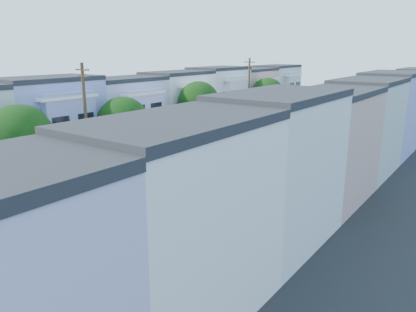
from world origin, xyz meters
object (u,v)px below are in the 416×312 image
at_px(tree_d, 198,102).
at_px(tree_far_r, 350,113).
at_px(tree_c, 123,123).
at_px(parked_right_d, 333,138).
at_px(parked_left_d, 188,152).
at_px(motorcycle, 21,305).
at_px(parked_right_a, 75,265).
at_px(parked_right_c, 298,155).
at_px(utility_pole_far, 249,97).
at_px(tree_b, 19,138).
at_px(utility_pole_near, 86,125).
at_px(parked_left_c, 102,181).
at_px(parked_right_b, 151,228).
at_px(tree_e, 267,95).
at_px(lead_sedan, 289,145).
at_px(fedex_truck, 251,154).

xyz_separation_m(tree_d, tree_far_r, (13.20, 11.50, -1.39)).
bearing_deg(tree_c, parked_right_d, 64.51).
height_order(tree_far_r, parked_left_d, tree_far_r).
bearing_deg(motorcycle, parked_right_a, 109.32).
xyz_separation_m(tree_c, parked_right_c, (11.20, 13.18, -4.03)).
xyz_separation_m(parked_left_d, motorcycle, (10.38, -24.41, -0.31)).
height_order(utility_pole_far, parked_right_c, utility_pole_far).
xyz_separation_m(tree_b, parked_right_a, (11.20, -3.97, -4.40)).
distance_m(tree_b, utility_pole_near, 5.75).
distance_m(parked_left_c, parked_right_d, 29.04).
relative_size(parked_right_b, parked_right_d, 1.05).
height_order(tree_e, lead_sedan, tree_e).
xyz_separation_m(tree_e, parked_right_a, (11.20, -40.74, -4.30)).
bearing_deg(parked_left_d, parked_left_c, -86.44).
bearing_deg(parked_left_c, fedex_truck, 53.42).
bearing_deg(lead_sedan, tree_b, -101.54).
bearing_deg(parked_right_d, fedex_truck, -96.37).
bearing_deg(motorcycle, parked_left_c, 137.73).
distance_m(parked_left_c, motorcycle, 16.67).
bearing_deg(lead_sedan, motorcycle, -78.10).
bearing_deg(tree_b, motorcycle, -31.48).
bearing_deg(parked_right_b, parked_left_d, 125.04).
height_order(utility_pole_far, fedex_truck, utility_pole_far).
relative_size(tree_c, utility_pole_far, 0.71).
bearing_deg(tree_d, parked_right_a, -65.63).
relative_size(lead_sedan, parked_right_b, 0.99).
relative_size(utility_pole_far, parked_right_c, 2.02).
relative_size(tree_b, tree_e, 1.01).
bearing_deg(tree_far_r, utility_pole_far, -177.80).
xyz_separation_m(parked_left_d, parked_right_c, (9.80, 5.66, -0.00)).
distance_m(parked_right_d, motorcycle, 40.38).
relative_size(parked_left_c, parked_right_c, 0.79).
relative_size(tree_e, parked_right_a, 1.58).
xyz_separation_m(parked_right_d, motorcycle, (0.58, -40.37, -0.28)).
distance_m(tree_far_r, utility_pole_near, 29.63).
distance_m(lead_sedan, parked_right_d, 7.25).
distance_m(parked_right_a, motorcycle, 3.31).
height_order(fedex_truck, parked_right_c, fedex_truck).
bearing_deg(tree_c, parked_left_d, 79.45).
relative_size(tree_d, parked_right_c, 1.59).
distance_m(fedex_truck, motorcycle, 25.16).
height_order(tree_c, utility_pole_near, utility_pole_near).
xyz_separation_m(utility_pole_near, fedex_truck, (8.67, 11.98, -3.64)).
height_order(parked_right_c, motorcycle, parked_right_c).
distance_m(tree_e, parked_right_c, 18.37).
relative_size(tree_b, parked_left_d, 1.63).
relative_size(tree_far_r, fedex_truck, 1.01).
relative_size(tree_e, parked_left_c, 1.90).
xyz_separation_m(tree_c, parked_right_d, (11.20, 23.49, -4.05)).
bearing_deg(fedex_truck, utility_pole_near, -130.79).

